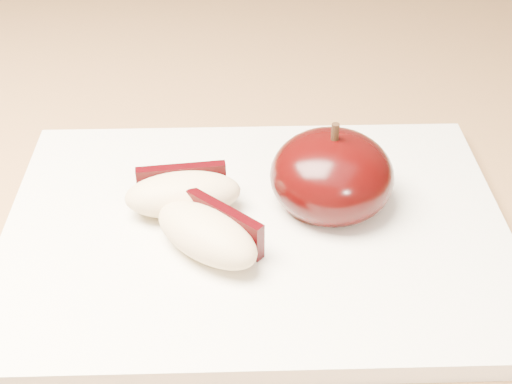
# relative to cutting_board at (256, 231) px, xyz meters

# --- Properties ---
(back_cabinet) EXTENTS (2.40, 0.62, 0.94)m
(back_cabinet) POSITION_rel_cutting_board_xyz_m (0.08, 0.85, -0.44)
(back_cabinet) COLOR silver
(back_cabinet) RESTS_ON ground
(cutting_board) EXTENTS (0.37, 0.32, 0.01)m
(cutting_board) POSITION_rel_cutting_board_xyz_m (0.00, 0.00, 0.00)
(cutting_board) COLOR white
(cutting_board) RESTS_ON island_counter
(apple_half) EXTENTS (0.10, 0.10, 0.07)m
(apple_half) POSITION_rel_cutting_board_xyz_m (0.04, 0.04, 0.03)
(apple_half) COLOR black
(apple_half) RESTS_ON cutting_board
(apple_wedge_a) EXTENTS (0.08, 0.06, 0.03)m
(apple_wedge_a) POSITION_rel_cutting_board_xyz_m (-0.05, 0.00, 0.02)
(apple_wedge_a) COLOR beige
(apple_wedge_a) RESTS_ON cutting_board
(apple_wedge_b) EXTENTS (0.08, 0.06, 0.03)m
(apple_wedge_b) POSITION_rel_cutting_board_xyz_m (-0.02, -0.03, 0.02)
(apple_wedge_b) COLOR beige
(apple_wedge_b) RESTS_ON cutting_board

